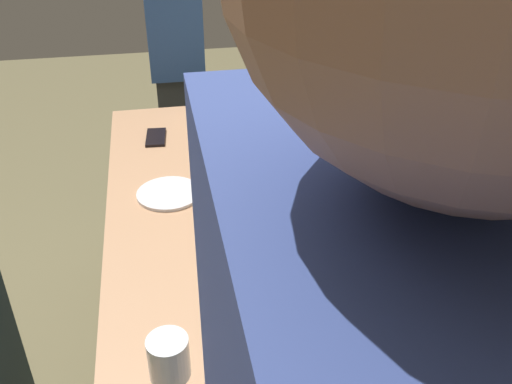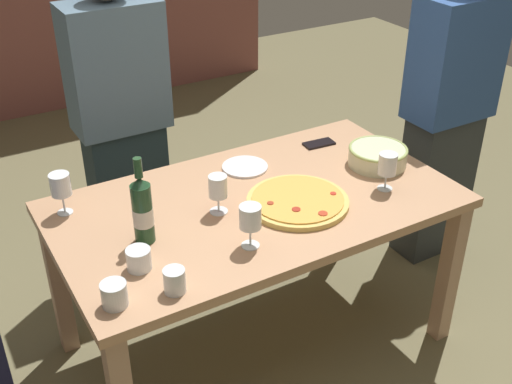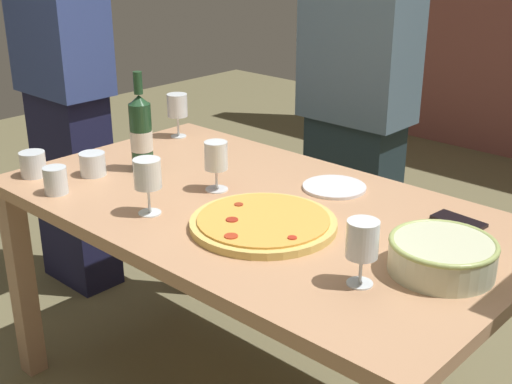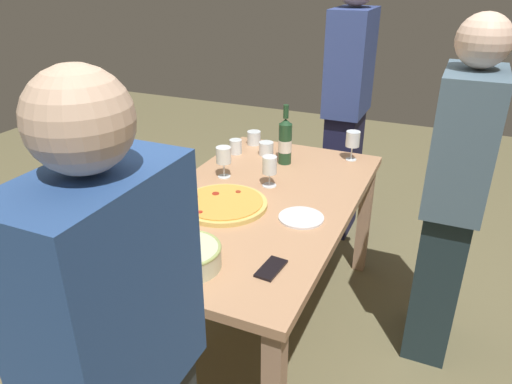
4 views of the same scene
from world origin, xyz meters
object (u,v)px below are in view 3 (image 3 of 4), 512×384
at_px(pizza, 263,223).
at_px(wine_glass_far_left, 147,175).
at_px(wine_glass_far_right, 215,159).
at_px(cup_ceramic, 33,164).
at_px(person_guest_right, 64,84).
at_px(person_guest_left, 356,115).
at_px(wine_bottle, 141,133).
at_px(wine_glass_near_pizza, 177,106).
at_px(wine_glass_by_bottle, 362,243).
at_px(cup_amber, 93,164).
at_px(serving_bowl, 442,255).
at_px(side_plate, 334,187).
at_px(cup_spare, 56,180).
at_px(dining_table, 256,232).
at_px(cell_phone, 459,221).

bearing_deg(pizza, wine_glass_far_left, -153.40).
xyz_separation_m(wine_glass_far_right, cup_ceramic, (-0.53, -0.32, -0.06)).
bearing_deg(cup_ceramic, wine_glass_far_right, 30.85).
distance_m(cup_ceramic, person_guest_right, 0.68).
bearing_deg(wine_glass_far_left, person_guest_left, 93.40).
bearing_deg(wine_bottle, person_guest_right, 166.97).
relative_size(wine_glass_near_pizza, wine_glass_by_bottle, 1.06).
xyz_separation_m(wine_glass_near_pizza, cup_amber, (0.12, -0.48, -0.08)).
xyz_separation_m(wine_bottle, wine_glass_far_right, (0.32, 0.03, -0.03)).
distance_m(wine_glass_far_right, person_guest_right, 1.04).
bearing_deg(person_guest_right, serving_bowl, 1.78).
height_order(wine_bottle, person_guest_right, person_guest_right).
distance_m(wine_glass_near_pizza, cup_amber, 0.50).
relative_size(pizza, wine_bottle, 1.22).
bearing_deg(person_guest_left, wine_bottle, -31.08).
xyz_separation_m(wine_glass_near_pizza, side_plate, (0.78, -0.03, -0.12)).
bearing_deg(serving_bowl, person_guest_right, 175.68).
distance_m(serving_bowl, cup_spare, 1.18).
relative_size(wine_glass_far_left, cup_ceramic, 1.97).
bearing_deg(pizza, person_guest_right, 169.91).
xyz_separation_m(side_plate, person_guest_left, (-0.34, 0.60, 0.05)).
relative_size(wine_glass_near_pizza, cup_ceramic, 2.02).
height_order(cup_amber, cup_spare, cup_spare).
bearing_deg(pizza, wine_glass_near_pizza, 153.64).
bearing_deg(cup_spare, wine_glass_far_left, 15.85).
xyz_separation_m(wine_glass_near_pizza, cup_spare, (0.17, -0.65, -0.08)).
distance_m(dining_table, pizza, 0.20).
height_order(serving_bowl, wine_glass_near_pizza, wine_glass_near_pizza).
relative_size(dining_table, wine_glass_far_right, 10.17).
xyz_separation_m(serving_bowl, wine_glass_far_right, (-0.78, 0.01, 0.06)).
relative_size(wine_bottle, cup_ceramic, 3.99).
xyz_separation_m(cup_ceramic, cup_spare, (0.19, -0.03, 0.00)).
distance_m(serving_bowl, person_guest_right, 1.82).
bearing_deg(wine_glass_far_right, person_guest_right, 172.74).
xyz_separation_m(wine_glass_by_bottle, cup_spare, (-1.02, -0.17, -0.06)).
height_order(wine_glass_far_right, cup_spare, wine_glass_far_right).
bearing_deg(dining_table, person_guest_right, 173.91).
relative_size(cell_phone, person_guest_right, 0.08).
bearing_deg(pizza, wine_glass_far_right, 160.46).
distance_m(cup_ceramic, side_plate, 0.99).
relative_size(wine_bottle, cell_phone, 2.32).
bearing_deg(wine_glass_far_right, person_guest_left, 94.97).
height_order(wine_glass_by_bottle, person_guest_right, person_guest_right).
bearing_deg(dining_table, cell_phone, 29.18).
xyz_separation_m(cup_amber, person_guest_right, (-0.64, 0.31, 0.12)).
relative_size(wine_glass_far_left, person_guest_right, 0.09).
bearing_deg(pizza, cell_phone, 45.83).
relative_size(wine_glass_far_right, cup_spare, 1.86).
bearing_deg(person_guest_left, person_guest_right, -68.68).
xyz_separation_m(wine_glass_near_pizza, person_guest_left, (0.44, 0.56, -0.07)).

